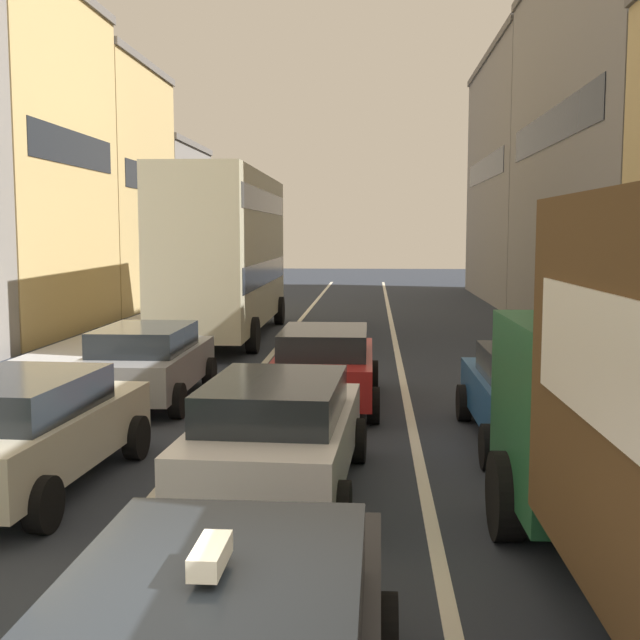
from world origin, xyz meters
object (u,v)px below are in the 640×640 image
Objects in this scene: sedan_centre_lane_second at (277,432)px; sedan_right_lane_behind_truck at (536,394)px; bus_mid_queue_primary at (226,247)px; sedan_left_lane_third at (147,361)px; hatchback_centre_lane_third at (325,364)px; wagon_left_lane_second at (25,429)px.

sedan_centre_lane_second is 4.59m from sedan_right_lane_behind_truck.
bus_mid_queue_primary reaches higher than sedan_centre_lane_second.
sedan_left_lane_third is at bearing 33.20° from sedan_centre_lane_second.
bus_mid_queue_primary is at bearing 15.34° from sedan_centre_lane_second.
sedan_centre_lane_second is at bearing -167.93° from bus_mid_queue_primary.
hatchback_centre_lane_third is (0.29, 5.26, 0.00)m from sedan_centre_lane_second.
hatchback_centre_lane_third and sedan_left_lane_third have the same top height.
sedan_right_lane_behind_truck is 0.41× the size of bus_mid_queue_primary.
sedan_right_lane_behind_truck is at bearing -65.42° from wagon_left_lane_second.
sedan_right_lane_behind_truck is at bearing -51.72° from sedan_centre_lane_second.
bus_mid_queue_primary is (-7.09, 12.29, 2.03)m from sedan_right_lane_behind_truck.
sedan_centre_lane_second is 1.00× the size of wagon_left_lane_second.
hatchback_centre_lane_third is (3.53, 5.29, 0.00)m from wagon_left_lane_second.
wagon_left_lane_second and sedan_right_lane_behind_truck have the same top height.
wagon_left_lane_second is (-3.24, -0.03, 0.00)m from sedan_centre_lane_second.
wagon_left_lane_second is at bearing 146.12° from hatchback_centre_lane_third.
hatchback_centre_lane_third is at bearing -0.43° from sedan_centre_lane_second.
wagon_left_lane_second is at bearing 179.07° from sedan_left_lane_third.
sedan_centre_lane_second is at bearing 125.07° from sedan_right_lane_behind_truck.
sedan_left_lane_third is at bearing 87.29° from hatchback_centre_lane_third.
hatchback_centre_lane_third is 1.00× the size of sedan_right_lane_behind_truck.
sedan_centre_lane_second and hatchback_centre_lane_third have the same top height.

